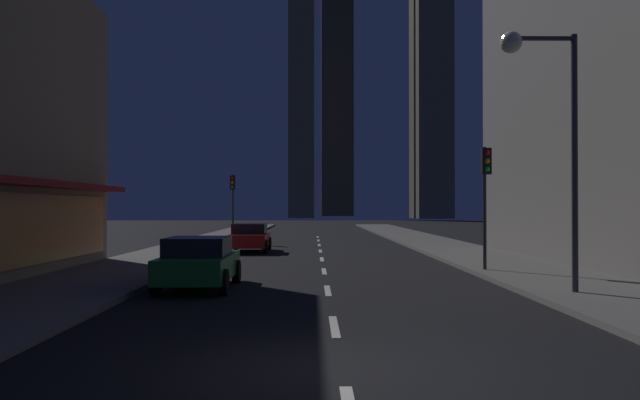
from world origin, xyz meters
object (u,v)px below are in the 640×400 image
Objects in this scene: traffic_light_far_left at (233,193)px; car_parked_far at (250,237)px; traffic_light_near_right at (486,181)px; car_parked_near at (199,262)px; fire_hydrant_far_left at (187,249)px; street_lamp_right at (542,97)px.

car_parked_far is at bearing -76.89° from traffic_light_far_left.
traffic_light_near_right reaches higher than car_parked_far.
traffic_light_near_right is 21.98m from traffic_light_far_left.
car_parked_near is 10.29m from fire_hydrant_far_left.
car_parked_near is 6.48× the size of fire_hydrant_far_left.
car_parked_near is 0.64× the size of street_lamp_right.
traffic_light_far_left reaches higher than fire_hydrant_far_left.
street_lamp_right is (10.88, -24.71, 1.87)m from traffic_light_far_left.
fire_hydrant_far_left is at bearing 133.32° from street_lamp_right.
car_parked_far is 14.39m from traffic_light_near_right.
traffic_light_near_right is at bearing -50.06° from car_parked_far.
traffic_light_near_right is at bearing 88.79° from street_lamp_right.
street_lamp_right is at bearing -66.24° from traffic_light_far_left.
fire_hydrant_far_left is (-2.30, 10.03, -0.29)m from car_parked_near.
traffic_light_near_right is 5.98m from street_lamp_right.
car_parked_far reaches higher than fire_hydrant_far_left.
traffic_light_near_right is 0.64× the size of street_lamp_right.
traffic_light_far_left is (0.40, 12.75, 2.74)m from fire_hydrant_far_left.
street_lamp_right reaches higher than car_parked_near.
traffic_light_far_left is (-11.00, 19.03, 0.00)m from traffic_light_near_right.
street_lamp_right reaches higher than car_parked_far.
car_parked_far is 0.64× the size of street_lamp_right.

